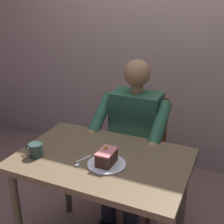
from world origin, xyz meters
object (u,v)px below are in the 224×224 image
Objects in this scene: dessert_spoon at (80,162)px; cake_slice at (107,157)px; seated_person at (132,140)px; coffee_cup at (35,150)px; dining_table at (102,172)px; chair at (139,146)px.

cake_slice is at bearing -164.79° from dessert_spoon.
cake_slice is 0.16m from dessert_spoon.
coffee_cup is at bearing 60.75° from seated_person.
dessert_spoon is (-0.27, -0.04, -0.04)m from coffee_cup.
dessert_spoon is at bearing 50.93° from dining_table.
cake_slice is 0.93× the size of dessert_spoon.
chair is 6.83× the size of cake_slice.
dining_table is 0.41m from coffee_cup.
coffee_cup is at bearing 66.22° from chair.
dining_table is 8.71× the size of coffee_cup.
cake_slice is (-0.06, 0.74, 0.31)m from chair.
cake_slice is 1.14× the size of coffee_cup.
seated_person is at bearing -98.09° from dessert_spoon.
dining_table is at bearing -129.07° from dessert_spoon.
coffee_cup is (0.36, 0.64, 0.16)m from seated_person.
cake_slice is at bearing -169.26° from coffee_cup.
chair is at bearing -96.30° from dessert_spoon.
chair is at bearing -85.39° from cake_slice.
chair is 0.82m from dessert_spoon.
cake_slice is (-0.06, 0.07, 0.15)m from dining_table.
dining_table is 7.63× the size of cake_slice.
coffee_cup is (0.36, 0.82, 0.30)m from chair.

